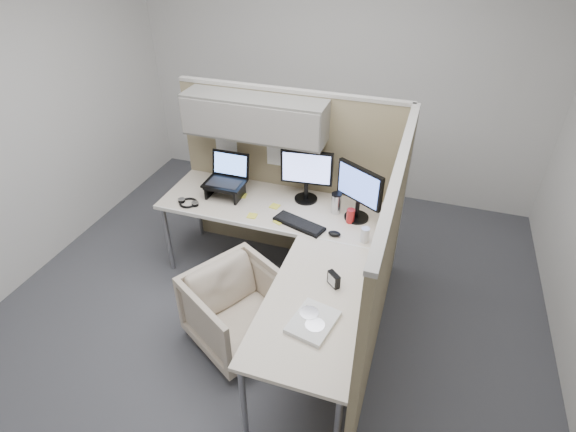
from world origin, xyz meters
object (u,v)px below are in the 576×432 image
(desk, at_px, (286,242))
(keyboard, at_px, (299,224))
(office_chair, at_px, (238,307))
(monitor_left, at_px, (307,172))

(desk, distance_m, keyboard, 0.21)
(desk, xyz_separation_m, office_chair, (-0.23, -0.45, -0.34))
(desk, xyz_separation_m, monitor_left, (-0.01, 0.58, 0.32))
(office_chair, bearing_deg, desk, 3.35)
(desk, height_order, office_chair, desk)
(office_chair, distance_m, monitor_left, 1.24)
(keyboard, bearing_deg, office_chair, -95.02)
(keyboard, bearing_deg, desk, -84.93)
(office_chair, relative_size, monitor_left, 1.47)
(office_chair, distance_m, keyboard, 0.81)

